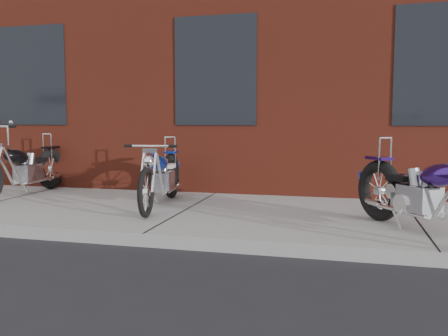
# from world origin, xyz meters

# --- Properties ---
(ground) EXTENTS (120.00, 120.00, 0.00)m
(ground) POSITION_xyz_m (0.00, 0.00, 0.00)
(ground) COLOR black
(ground) RESTS_ON ground
(sidewalk) EXTENTS (22.00, 3.00, 0.15)m
(sidewalk) POSITION_xyz_m (0.00, 1.50, 0.07)
(sidewalk) COLOR gray
(sidewalk) RESTS_ON ground
(building_brick) EXTENTS (22.00, 10.00, 8.00)m
(building_brick) POSITION_xyz_m (0.00, 8.00, 4.00)
(building_brick) COLOR maroon
(building_brick) RESTS_ON ground
(chopper_purple) EXTENTS (1.42, 2.00, 1.32)m
(chopper_purple) POSITION_xyz_m (2.96, 0.72, 0.57)
(chopper_purple) COLOR black
(chopper_purple) RESTS_ON sidewalk
(chopper_blue) EXTENTS (0.59, 2.22, 0.97)m
(chopper_blue) POSITION_xyz_m (-0.44, 1.66, 0.55)
(chopper_blue) COLOR black
(chopper_blue) RESTS_ON sidewalk
(chopper_third) EXTENTS (0.56, 2.29, 1.16)m
(chopper_third) POSITION_xyz_m (-3.02, 2.06, 0.56)
(chopper_third) COLOR black
(chopper_third) RESTS_ON sidewalk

